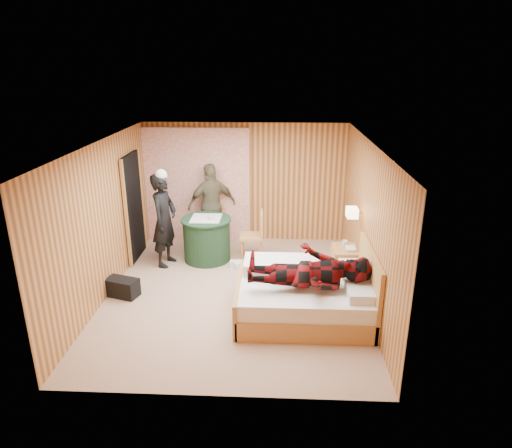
{
  "coord_description": "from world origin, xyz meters",
  "views": [
    {
      "loc": [
        0.67,
        -6.78,
        3.66
      ],
      "look_at": [
        0.32,
        0.51,
        1.05
      ],
      "focal_mm": 32.0,
      "sensor_mm": 36.0,
      "label": 1
    }
  ],
  "objects_px": {
    "chair_far": "(212,220)",
    "wall_lamp": "(352,212)",
    "round_table": "(207,239)",
    "man_on_bed": "(310,262)",
    "duffel_bag": "(122,287)",
    "woman_standing": "(164,220)",
    "man_at_table": "(212,205)",
    "nightstand": "(344,263)",
    "bed": "(305,296)",
    "chair_near": "(256,232)"
  },
  "relations": [
    {
      "from": "round_table",
      "to": "woman_standing",
      "type": "distance_m",
      "value": 0.91
    },
    {
      "from": "bed",
      "to": "chair_near",
      "type": "bearing_deg",
      "value": 112.74
    },
    {
      "from": "duffel_bag",
      "to": "woman_standing",
      "type": "xyz_separation_m",
      "value": [
        0.44,
        1.28,
        0.73
      ]
    },
    {
      "from": "wall_lamp",
      "to": "man_on_bed",
      "type": "height_order",
      "value": "man_on_bed"
    },
    {
      "from": "wall_lamp",
      "to": "round_table",
      "type": "relative_size",
      "value": 0.27
    },
    {
      "from": "nightstand",
      "to": "duffel_bag",
      "type": "xyz_separation_m",
      "value": [
        -3.73,
        -0.8,
        -0.15
      ]
    },
    {
      "from": "nightstand",
      "to": "chair_near",
      "type": "distance_m",
      "value": 1.81
    },
    {
      "from": "wall_lamp",
      "to": "chair_far",
      "type": "xyz_separation_m",
      "value": [
        -2.59,
        1.65,
        -0.76
      ]
    },
    {
      "from": "wall_lamp",
      "to": "bed",
      "type": "distance_m",
      "value": 1.66
    },
    {
      "from": "duffel_bag",
      "to": "chair_far",
      "type": "bearing_deg",
      "value": 79.94
    },
    {
      "from": "round_table",
      "to": "chair_near",
      "type": "relative_size",
      "value": 0.99
    },
    {
      "from": "chair_far",
      "to": "woman_standing",
      "type": "bearing_deg",
      "value": -125.91
    },
    {
      "from": "chair_near",
      "to": "wall_lamp",
      "type": "bearing_deg",
      "value": 57.51
    },
    {
      "from": "woman_standing",
      "to": "man_at_table",
      "type": "xyz_separation_m",
      "value": [
        0.74,
        1.05,
        -0.02
      ]
    },
    {
      "from": "man_at_table",
      "to": "round_table",
      "type": "bearing_deg",
      "value": 65.14
    },
    {
      "from": "nightstand",
      "to": "woman_standing",
      "type": "bearing_deg",
      "value": 171.65
    },
    {
      "from": "round_table",
      "to": "man_on_bed",
      "type": "distance_m",
      "value": 2.9
    },
    {
      "from": "nightstand",
      "to": "man_at_table",
      "type": "distance_m",
      "value": 3.03
    },
    {
      "from": "chair_far",
      "to": "chair_near",
      "type": "relative_size",
      "value": 0.96
    },
    {
      "from": "wall_lamp",
      "to": "nightstand",
      "type": "relative_size",
      "value": 0.43
    },
    {
      "from": "bed",
      "to": "chair_far",
      "type": "height_order",
      "value": "bed"
    },
    {
      "from": "bed",
      "to": "round_table",
      "type": "height_order",
      "value": "bed"
    },
    {
      "from": "nightstand",
      "to": "man_at_table",
      "type": "relative_size",
      "value": 0.35
    },
    {
      "from": "round_table",
      "to": "chair_near",
      "type": "height_order",
      "value": "chair_near"
    },
    {
      "from": "round_table",
      "to": "duffel_bag",
      "type": "bearing_deg",
      "value": -127.7
    },
    {
      "from": "nightstand",
      "to": "chair_far",
      "type": "relative_size",
      "value": 0.66
    },
    {
      "from": "duffel_bag",
      "to": "chair_near",
      "type": "bearing_deg",
      "value": 54.2
    },
    {
      "from": "chair_far",
      "to": "man_at_table",
      "type": "bearing_deg",
      "value": 91.6
    },
    {
      "from": "chair_near",
      "to": "woman_standing",
      "type": "height_order",
      "value": "woman_standing"
    },
    {
      "from": "bed",
      "to": "nightstand",
      "type": "height_order",
      "value": "bed"
    },
    {
      "from": "nightstand",
      "to": "duffel_bag",
      "type": "distance_m",
      "value": 3.82
    },
    {
      "from": "duffel_bag",
      "to": "man_on_bed",
      "type": "bearing_deg",
      "value": 4.98
    },
    {
      "from": "chair_near",
      "to": "nightstand",
      "type": "bearing_deg",
      "value": 61.44
    },
    {
      "from": "chair_near",
      "to": "duffel_bag",
      "type": "relative_size",
      "value": 1.83
    },
    {
      "from": "chair_far",
      "to": "chair_near",
      "type": "xyz_separation_m",
      "value": [
        0.94,
        -0.69,
        0.02
      ]
    },
    {
      "from": "chair_near",
      "to": "man_on_bed",
      "type": "distance_m",
      "value": 2.45
    },
    {
      "from": "chair_far",
      "to": "round_table",
      "type": "bearing_deg",
      "value": -89.44
    },
    {
      "from": "bed",
      "to": "chair_near",
      "type": "distance_m",
      "value": 2.21
    },
    {
      "from": "chair_near",
      "to": "man_at_table",
      "type": "distance_m",
      "value": 1.24
    },
    {
      "from": "duffel_bag",
      "to": "man_at_table",
      "type": "distance_m",
      "value": 2.71
    },
    {
      "from": "chair_near",
      "to": "man_on_bed",
      "type": "bearing_deg",
      "value": 18.99
    },
    {
      "from": "bed",
      "to": "man_at_table",
      "type": "relative_size",
      "value": 1.16
    },
    {
      "from": "man_at_table",
      "to": "man_on_bed",
      "type": "distance_m",
      "value": 3.5
    },
    {
      "from": "wall_lamp",
      "to": "chair_near",
      "type": "xyz_separation_m",
      "value": [
        -1.65,
        0.96,
        -0.74
      ]
    },
    {
      "from": "wall_lamp",
      "to": "man_at_table",
      "type": "distance_m",
      "value": 3.13
    },
    {
      "from": "chair_near",
      "to": "bed",
      "type": "bearing_deg",
      "value": 20.53
    },
    {
      "from": "chair_far",
      "to": "wall_lamp",
      "type": "bearing_deg",
      "value": -31.94
    },
    {
      "from": "wall_lamp",
      "to": "bed",
      "type": "height_order",
      "value": "wall_lamp"
    },
    {
      "from": "duffel_bag",
      "to": "man_at_table",
      "type": "relative_size",
      "value": 0.31
    },
    {
      "from": "woman_standing",
      "to": "man_at_table",
      "type": "height_order",
      "value": "woman_standing"
    }
  ]
}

